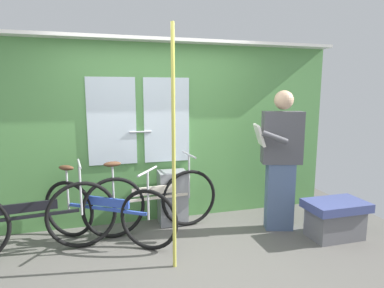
% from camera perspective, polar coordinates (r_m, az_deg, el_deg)
% --- Properties ---
extents(ground_plane, '(5.99, 4.06, 0.04)m').
position_cam_1_polar(ground_plane, '(3.49, -2.77, -20.70)').
color(ground_plane, '#56544F').
extents(train_door_wall, '(4.99, 0.28, 2.38)m').
position_cam_1_polar(train_door_wall, '(4.25, -6.67, 2.67)').
color(train_door_wall, '#56934C').
rests_on(train_door_wall, ground_plane).
extents(bicycle_near_door, '(1.47, 1.00, 0.90)m').
position_cam_1_polar(bicycle_near_door, '(3.86, -15.02, -11.61)').
color(bicycle_near_door, black).
rests_on(bicycle_near_door, ground_plane).
extents(bicycle_leaning_behind, '(1.82, 0.44, 0.97)m').
position_cam_1_polar(bicycle_leaning_behind, '(3.83, -27.25, -11.96)').
color(bicycle_leaning_behind, black).
rests_on(bicycle_leaning_behind, ground_plane).
extents(bicycle_by_pole, '(1.69, 0.44, 0.95)m').
position_cam_1_polar(bicycle_by_pole, '(4.04, -7.02, -10.04)').
color(bicycle_by_pole, black).
rests_on(bicycle_by_pole, ground_plane).
extents(passenger_reading_newspaper, '(0.63, 0.57, 1.74)m').
position_cam_1_polar(passenger_reading_newspaper, '(4.10, 15.47, -2.35)').
color(passenger_reading_newspaper, slate).
rests_on(passenger_reading_newspaper, ground_plane).
extents(trash_bin_by_wall, '(0.36, 0.28, 0.70)m').
position_cam_1_polar(trash_bin_by_wall, '(4.28, -3.48, -9.45)').
color(trash_bin_by_wall, gray).
rests_on(trash_bin_by_wall, ground_plane).
extents(handrail_pole, '(0.04, 0.04, 2.34)m').
position_cam_1_polar(handrail_pole, '(3.02, -3.29, -1.32)').
color(handrail_pole, '#C6C14C').
rests_on(handrail_pole, ground_plane).
extents(bench_seat_corner, '(0.70, 0.44, 0.45)m').
position_cam_1_polar(bench_seat_corner, '(4.26, 24.11, -11.97)').
color(bench_seat_corner, '#3D477F').
rests_on(bench_seat_corner, ground_plane).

